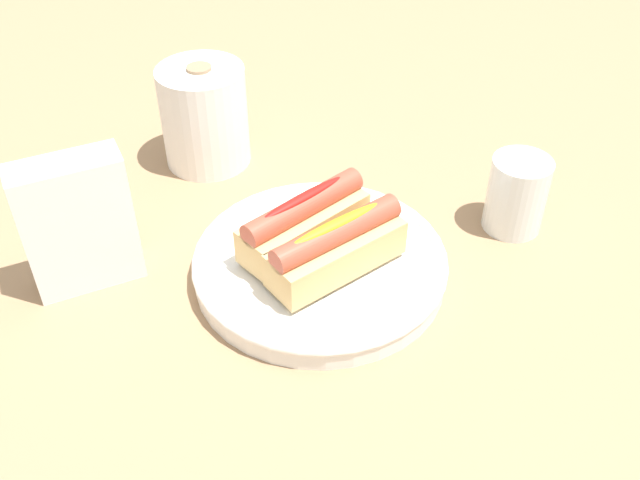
{
  "coord_description": "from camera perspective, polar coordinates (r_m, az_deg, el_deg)",
  "views": [
    {
      "loc": [
        -0.23,
        -0.55,
        0.54
      ],
      "look_at": [
        0.01,
        -0.02,
        0.05
      ],
      "focal_mm": 40.81,
      "sensor_mm": 36.0,
      "label": 1
    }
  ],
  "objects": [
    {
      "name": "ground_plane",
      "position": [
        0.8,
        -1.35,
        -2.27
      ],
      "size": [
        2.4,
        2.4,
        0.0
      ],
      "primitive_type": "plane",
      "color": "#9E7A56"
    },
    {
      "name": "serving_bowl",
      "position": [
        0.78,
        0.0,
        -1.88
      ],
      "size": [
        0.27,
        0.27,
        0.03
      ],
      "color": "white",
      "rests_on": "ground_plane"
    },
    {
      "name": "hotdog_front",
      "position": [
        0.74,
        1.31,
        -0.61
      ],
      "size": [
        0.16,
        0.08,
        0.06
      ],
      "color": "#DBB270",
      "rests_on": "serving_bowl"
    },
    {
      "name": "hotdog_back",
      "position": [
        0.77,
        -1.26,
        1.48
      ],
      "size": [
        0.16,
        0.09,
        0.06
      ],
      "color": "#DBB270",
      "rests_on": "serving_bowl"
    },
    {
      "name": "water_glass",
      "position": [
        0.86,
        15.12,
        3.26
      ],
      "size": [
        0.07,
        0.07,
        0.09
      ],
      "color": "white",
      "rests_on": "ground_plane"
    },
    {
      "name": "paper_towel_roll",
      "position": [
        0.95,
        -9.04,
        9.56
      ],
      "size": [
        0.11,
        0.11,
        0.13
      ],
      "color": "white",
      "rests_on": "ground_plane"
    },
    {
      "name": "napkin_box",
      "position": [
        0.78,
        -18.45,
        1.2
      ],
      "size": [
        0.11,
        0.04,
        0.15
      ],
      "primitive_type": "cube",
      "rotation": [
        0.0,
        0.0,
        0.01
      ],
      "color": "white",
      "rests_on": "ground_plane"
    }
  ]
}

